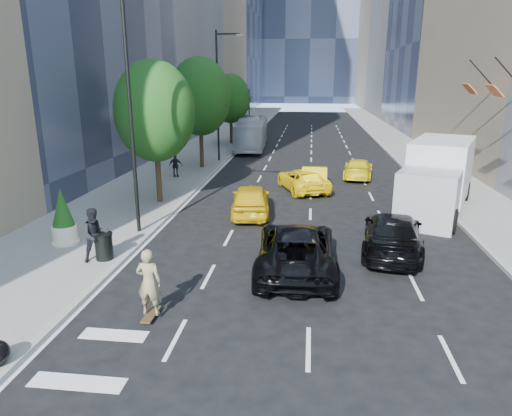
# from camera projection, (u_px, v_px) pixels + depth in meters

# --- Properties ---
(ground) EXTENTS (160.00, 160.00, 0.00)m
(ground) POSITION_uv_depth(u_px,v_px,m) (280.00, 280.00, 15.60)
(ground) COLOR black
(ground) RESTS_ON ground
(sidewalk_left) EXTENTS (6.00, 120.00, 0.15)m
(sidewalk_left) POSITION_uv_depth(u_px,v_px,m) (210.00, 146.00, 45.23)
(sidewalk_left) COLOR slate
(sidewalk_left) RESTS_ON ground
(sidewalk_right) EXTENTS (4.00, 120.00, 0.15)m
(sidewalk_right) POSITION_uv_depth(u_px,v_px,m) (407.00, 150.00, 43.07)
(sidewalk_right) COLOR slate
(sidewalk_right) RESTS_ON ground
(lamp_near) EXTENTS (2.13, 0.22, 10.00)m
(lamp_near) POSITION_uv_depth(u_px,v_px,m) (134.00, 99.00, 18.53)
(lamp_near) COLOR black
(lamp_near) RESTS_ON sidewalk_left
(lamp_far) EXTENTS (2.13, 0.22, 10.00)m
(lamp_far) POSITION_uv_depth(u_px,v_px,m) (220.00, 89.00, 35.71)
(lamp_far) COLOR black
(lamp_far) RESTS_ON sidewalk_left
(tree_near) EXTENTS (4.20, 4.20, 7.46)m
(tree_near) POSITION_uv_depth(u_px,v_px,m) (155.00, 111.00, 23.64)
(tree_near) COLOR #2F2212
(tree_near) RESTS_ON sidewalk_left
(tree_mid) EXTENTS (4.50, 4.50, 7.99)m
(tree_mid) POSITION_uv_depth(u_px,v_px,m) (200.00, 97.00, 33.08)
(tree_mid) COLOR #2F2212
(tree_mid) RESTS_ON sidewalk_left
(tree_far) EXTENTS (3.90, 3.90, 6.92)m
(tree_far) POSITION_uv_depth(u_px,v_px,m) (231.00, 99.00, 45.68)
(tree_far) COLOR #2F2212
(tree_far) RESTS_ON sidewalk_left
(traffic_signal) EXTENTS (2.48, 0.53, 5.20)m
(traffic_signal) POSITION_uv_depth(u_px,v_px,m) (249.00, 99.00, 53.34)
(traffic_signal) COLOR black
(traffic_signal) RESTS_ON sidewalk_left
(skateboarder) EXTENTS (0.73, 0.48, 1.98)m
(skateboarder) POSITION_uv_depth(u_px,v_px,m) (149.00, 287.00, 12.86)
(skateboarder) COLOR olive
(skateboarder) RESTS_ON ground
(black_sedan_lincoln) EXTENTS (2.86, 5.94, 1.63)m
(black_sedan_lincoln) POSITION_uv_depth(u_px,v_px,m) (296.00, 249.00, 16.20)
(black_sedan_lincoln) COLOR black
(black_sedan_lincoln) RESTS_ON ground
(black_sedan_mercedes) EXTENTS (3.02, 5.71, 1.58)m
(black_sedan_mercedes) POSITION_uv_depth(u_px,v_px,m) (392.00, 233.00, 17.87)
(black_sedan_mercedes) COLOR black
(black_sedan_mercedes) RESTS_ON ground
(taxi_a) EXTENTS (2.31, 4.76, 1.57)m
(taxi_a) POSITION_uv_depth(u_px,v_px,m) (251.00, 199.00, 22.85)
(taxi_a) COLOR gold
(taxi_a) RESTS_ON ground
(taxi_b) EXTENTS (1.61, 4.38, 1.43)m
(taxi_b) POSITION_uv_depth(u_px,v_px,m) (314.00, 177.00, 28.22)
(taxi_b) COLOR yellow
(taxi_b) RESTS_ON ground
(taxi_c) EXTENTS (3.69, 5.30, 1.34)m
(taxi_c) POSITION_uv_depth(u_px,v_px,m) (303.00, 180.00, 27.76)
(taxi_c) COLOR yellow
(taxi_c) RESTS_ON ground
(taxi_d) EXTENTS (2.43, 4.70, 1.30)m
(taxi_d) POSITION_uv_depth(u_px,v_px,m) (358.00, 168.00, 31.29)
(taxi_d) COLOR yellow
(taxi_d) RESTS_ON ground
(city_bus) EXTENTS (3.04, 10.79, 2.97)m
(city_bus) POSITION_uv_depth(u_px,v_px,m) (252.00, 133.00, 44.12)
(city_bus) COLOR silver
(city_bus) RESTS_ON ground
(box_truck) EXTENTS (5.32, 7.98, 3.60)m
(box_truck) POSITION_uv_depth(u_px,v_px,m) (437.00, 177.00, 23.06)
(box_truck) COLOR #B9B9B9
(box_truck) RESTS_ON ground
(pedestrian_a) EXTENTS (1.24, 1.21, 2.01)m
(pedestrian_a) POSITION_uv_depth(u_px,v_px,m) (95.00, 235.00, 16.61)
(pedestrian_a) COLOR black
(pedestrian_a) RESTS_ON sidewalk_left
(pedestrian_b) EXTENTS (0.94, 0.45, 1.56)m
(pedestrian_b) POSITION_uv_depth(u_px,v_px,m) (176.00, 166.00, 30.84)
(pedestrian_b) COLOR black
(pedestrian_b) RESTS_ON sidewalk_left
(trash_can) EXTENTS (0.64, 0.64, 0.96)m
(trash_can) POSITION_uv_depth(u_px,v_px,m) (104.00, 247.00, 16.89)
(trash_can) COLOR black
(trash_can) RESTS_ON sidewalk_left
(planter_shrub) EXTENTS (0.96, 0.96, 2.31)m
(planter_shrub) POSITION_uv_depth(u_px,v_px,m) (63.00, 218.00, 18.33)
(planter_shrub) COLOR beige
(planter_shrub) RESTS_ON sidewalk_left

